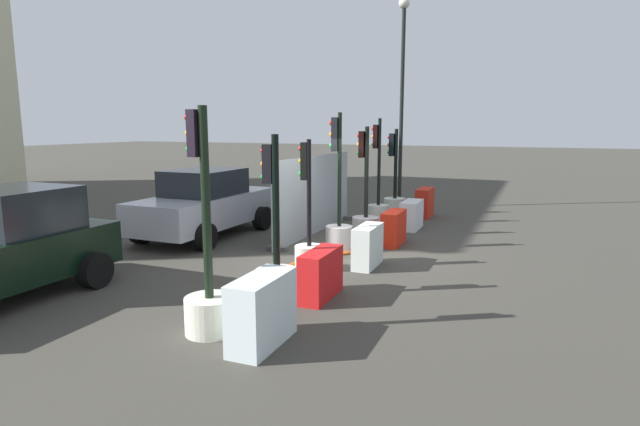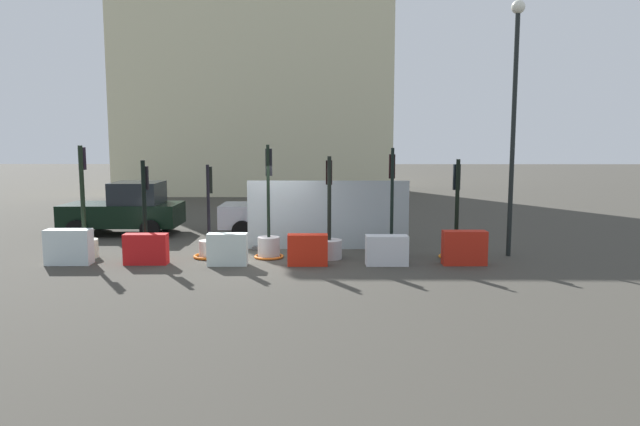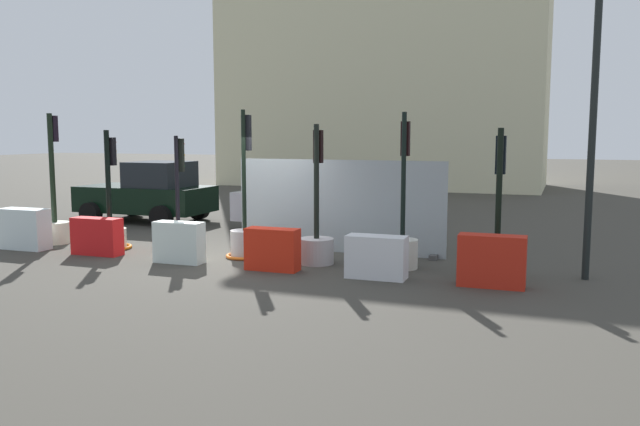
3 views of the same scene
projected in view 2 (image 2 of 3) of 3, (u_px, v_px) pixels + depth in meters
name	position (u px, v px, depth m)	size (l,w,h in m)	color
ground_plane	(270.00, 258.00, 15.98)	(120.00, 120.00, 0.00)	#3C3933
traffic_light_0	(85.00, 237.00, 15.98)	(0.69, 0.69, 3.05)	silver
traffic_light_1	(146.00, 244.00, 15.85)	(0.93, 0.93, 2.66)	beige
traffic_light_2	(209.00, 243.00, 16.01)	(0.87, 0.87, 2.53)	silver
traffic_light_3	(269.00, 239.00, 15.98)	(0.80, 0.80, 3.06)	beige
traffic_light_4	(329.00, 240.00, 15.88)	(0.69, 0.69, 2.76)	#B5ADAF
traffic_light_5	(391.00, 237.00, 16.04)	(0.59, 0.59, 2.98)	silver
traffic_light_6	(456.00, 240.00, 16.02)	(0.93, 0.93, 2.68)	silver
construction_barrier_0	(69.00, 247.00, 15.14)	(1.15, 0.48, 0.91)	silver
construction_barrier_1	(146.00, 249.00, 15.16)	(1.11, 0.40, 0.79)	red
construction_barrier_2	(227.00, 249.00, 15.02)	(1.02, 0.39, 0.83)	silver
construction_barrier_3	(308.00, 250.00, 15.02)	(1.03, 0.40, 0.80)	red
construction_barrier_4	(387.00, 250.00, 15.05)	(1.08, 0.47, 0.77)	silver
construction_barrier_5	(464.00, 248.00, 15.09)	(1.12, 0.42, 0.88)	red
car_silver_hatchback	(285.00, 211.00, 19.61)	(4.20, 2.13, 1.70)	#A8ABB7
car_black_sedan	(127.00, 210.00, 19.89)	(3.86, 2.29, 1.78)	black
building_main_facade	(256.00, 61.00, 34.81)	(16.29, 6.51, 15.61)	beige
street_lamp_post	(515.00, 98.00, 15.76)	(0.36, 0.36, 6.84)	black
site_fence_panel	(328.00, 216.00, 17.18)	(4.72, 0.50, 2.02)	#9AA6AB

